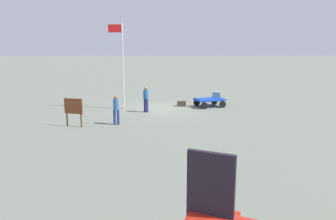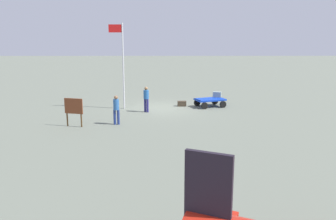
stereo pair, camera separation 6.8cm
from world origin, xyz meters
name	(u,v)px [view 2 (the right image)]	position (x,y,z in m)	size (l,w,h in m)	color
ground_plane	(162,108)	(0.00, 0.00, 0.00)	(120.00, 120.00, 0.00)	slate
luggage_cart	(210,101)	(-3.27, -0.42, 0.42)	(2.23, 1.84, 0.56)	#1138BB
suitcase_tan	(217,94)	(-3.87, -1.12, 0.74)	(0.64, 0.49, 0.37)	gray
suitcase_olive	(182,104)	(-1.38, -0.66, 0.18)	(0.61, 0.34, 0.35)	#3E3325
worker_lead	(116,108)	(2.43, 4.38, 0.92)	(0.34, 0.33, 1.61)	navy
worker_trailing	(146,97)	(0.97, 1.22, 0.95)	(0.47, 0.47, 1.63)	navy
flagpole	(122,60)	(2.59, 0.14, 3.23)	(0.93, 0.10, 5.58)	silver
signboard	(74,108)	(4.63, 4.82, 1.01)	(1.02, 0.32, 1.54)	#4C3319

